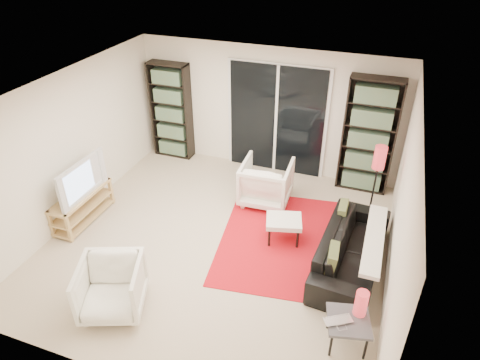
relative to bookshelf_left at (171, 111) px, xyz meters
name	(u,v)px	position (x,y,z in m)	size (l,w,h in m)	color
floor	(218,241)	(1.95, -2.33, -0.98)	(5.00, 5.00, 0.00)	beige
wall_back	(267,110)	(1.95, 0.17, 0.22)	(5.00, 0.02, 2.40)	white
wall_front	(115,305)	(1.95, -4.83, 0.22)	(5.00, 0.02, 2.40)	white
wall_left	(70,148)	(-0.55, -2.33, 0.22)	(0.02, 5.00, 2.40)	white
wall_right	(402,211)	(4.45, -2.33, 0.22)	(0.02, 5.00, 2.40)	white
ceiling	(213,94)	(1.95, -2.33, 1.42)	(5.00, 5.00, 0.02)	white
sliding_door	(276,120)	(2.15, 0.13, 0.07)	(1.92, 0.08, 2.16)	white
bookshelf_left	(171,111)	(0.00, 0.00, 0.00)	(0.80, 0.30, 1.95)	black
bookshelf_right	(369,136)	(3.85, 0.00, 0.07)	(0.90, 0.30, 2.10)	black
tv_stand	(83,206)	(-0.36, -2.56, -0.71)	(0.38, 1.20, 0.50)	tan
tv	(77,178)	(-0.34, -2.56, -0.17)	(1.07, 0.14, 0.62)	black
rug	(280,239)	(2.84, -1.97, -0.97)	(1.80, 2.43, 0.01)	red
sofa	(352,249)	(3.94, -2.18, -0.68)	(2.03, 0.79, 0.59)	black
armchair_back	(266,182)	(2.32, -1.02, -0.59)	(0.83, 0.85, 0.78)	white
armchair_front	(111,288)	(1.20, -4.01, -0.62)	(0.76, 0.79, 0.72)	white
ottoman	(284,222)	(2.88, -1.96, -0.63)	(0.63, 0.56, 0.40)	white
side_table	(348,322)	(4.07, -3.55, -0.62)	(0.58, 0.58, 0.40)	#48484D
laptop	(340,324)	(3.98, -3.65, -0.56)	(0.33, 0.21, 0.03)	silver
table_lamp	(361,303)	(4.17, -3.41, -0.41)	(0.15, 0.15, 0.33)	red
floor_lamp	(378,166)	(4.09, -0.98, 0.07)	(0.21, 0.21, 1.37)	black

